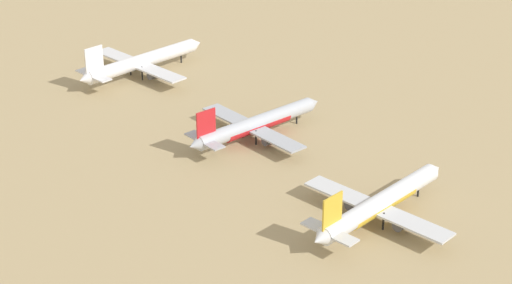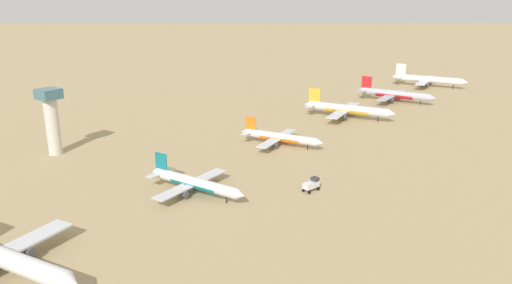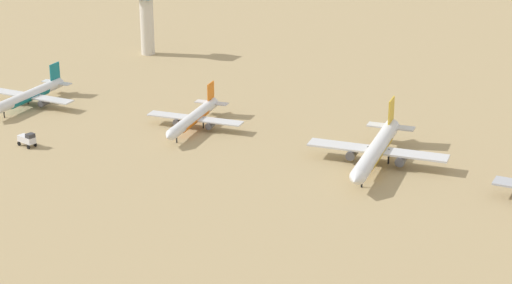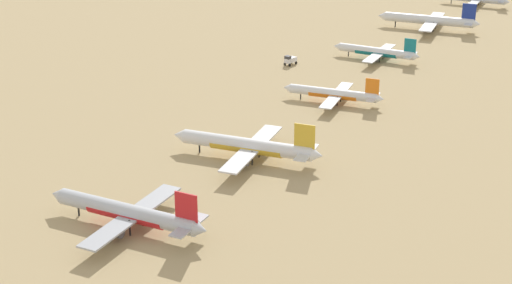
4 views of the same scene
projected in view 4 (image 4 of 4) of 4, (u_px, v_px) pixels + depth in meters
ground_plane at (328, 100)px, 274.63m from camera, size 1948.11×1948.11×0.00m
parked_jet_1 at (430, 20)px, 359.79m from camera, size 45.06×36.78×13.01m
parked_jet_2 at (377, 52)px, 316.75m from camera, size 35.11×28.48×10.13m
parked_jet_3 at (334, 94)px, 270.36m from camera, size 34.57×28.22×9.98m
parked_jet_4 at (248, 146)px, 226.20m from camera, size 44.34×36.20×12.80m
parked_jet_5 at (128, 213)px, 189.06m from camera, size 43.20×35.06×12.46m
service_truck at (290, 60)px, 311.29m from camera, size 3.63×5.56×3.90m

